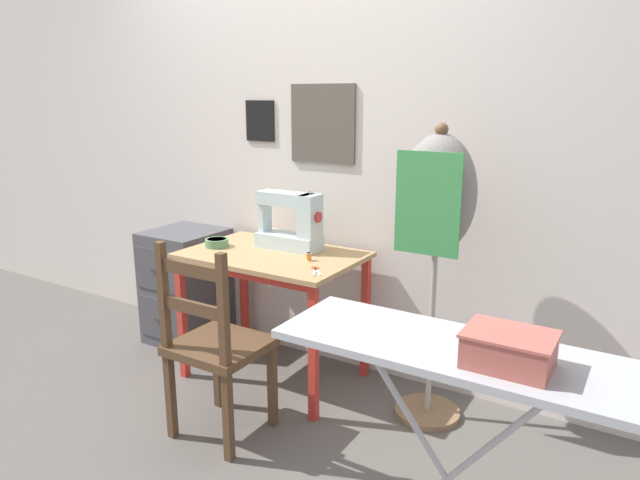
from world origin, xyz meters
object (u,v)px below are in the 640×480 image
scissors (316,270)px  ironing_board (454,362)px  dress_form (437,210)px  filing_cabinet (187,286)px  fabric_bowl (217,242)px  wooden_chair (216,347)px  storage_box (509,349)px  thread_spool_near_machine (309,257)px  sewing_machine (292,223)px

scissors → ironing_board: 1.21m
scissors → dress_form: dress_form is taller
filing_cabinet → ironing_board: bearing=-26.3°
fabric_bowl → wooden_chair: wooden_chair is taller
wooden_chair → ironing_board: (1.18, -0.30, 0.36)m
storage_box → wooden_chair: bearing=165.6°
thread_spool_near_machine → dress_form: dress_form is taller
wooden_chair → storage_box: 1.46m
ironing_board → fabric_bowl: bearing=152.7°
wooden_chair → ironing_board: 1.27m
sewing_machine → ironing_board: size_ratio=0.37×
dress_form → ironing_board: size_ratio=1.38×
storage_box → dress_form: bearing=119.7°
scissors → storage_box: (1.09, -0.80, 0.17)m
wooden_chair → ironing_board: bearing=-14.2°
fabric_bowl → storage_box: bearing=-26.4°
wooden_chair → scissors: bearing=61.6°
sewing_machine → filing_cabinet: (-0.83, 0.00, -0.51)m
sewing_machine → scissors: size_ratio=2.92×
ironing_board → dress_form: bearing=113.4°
thread_spool_near_machine → ironing_board: size_ratio=0.04×
sewing_machine → filing_cabinet: 0.97m
sewing_machine → thread_spool_near_machine: bearing=-36.7°
scissors → ironing_board: bearing=-38.9°
dress_form → scissors: bearing=-158.7°
sewing_machine → dress_form: dress_form is taller
wooden_chair → ironing_board: size_ratio=0.90×
filing_cabinet → dress_form: dress_form is taller
ironing_board → scissors: bearing=141.1°
sewing_machine → fabric_bowl: size_ratio=2.93×
thread_spool_near_machine → storage_box: storage_box is taller
thread_spool_near_machine → ironing_board: 1.37m
sewing_machine → wooden_chair: 0.85m
dress_form → storage_box: dress_form is taller
scissors → wooden_chair: wooden_chair is taller
scissors → thread_spool_near_machine: bearing=133.5°
scissors → storage_box: size_ratio=0.57×
thread_spool_near_machine → wooden_chair: size_ratio=0.05×
wooden_chair → storage_box: storage_box is taller
fabric_bowl → storage_box: 2.01m
scissors → wooden_chair: size_ratio=0.14×
ironing_board → wooden_chair: bearing=165.8°
thread_spool_near_machine → wooden_chair: 0.66m
scissors → ironing_board: ironing_board is taller
wooden_chair → filing_cabinet: (-0.90, 0.73, -0.08)m
scissors → dress_form: (0.52, 0.20, 0.32)m
scissors → wooden_chair: bearing=-118.4°
fabric_bowl → ironing_board: bearing=-27.3°
storage_box → sewing_machine: bearing=142.7°
wooden_chair → filing_cabinet: bearing=140.9°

